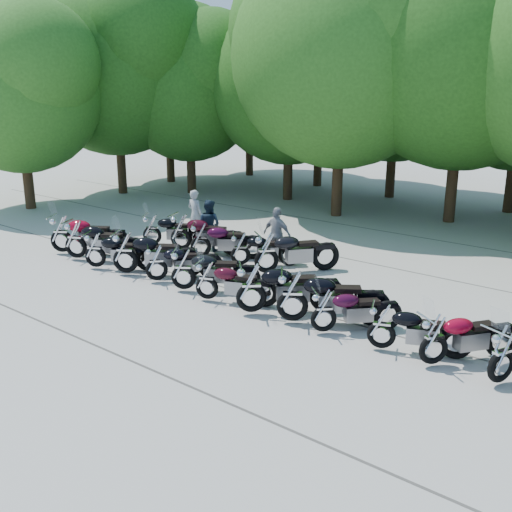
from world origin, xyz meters
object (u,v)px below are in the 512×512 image
Objects in this scene: motorcycle_7 at (251,286)px; rider_2 at (277,235)px; motorcycle_2 at (95,249)px; motorcycle_18 at (267,251)px; motorcycle_11 at (434,338)px; motorcycle_16 at (201,239)px; rider_1 at (209,225)px; motorcycle_4 at (156,262)px; motorcycle_10 at (382,325)px; motorcycle_3 at (125,251)px; motorcycle_5 at (183,268)px; motorcycle_0 at (61,232)px; motorcycle_17 at (241,248)px; rider_0 at (195,214)px; motorcycle_12 at (503,353)px; motorcycle_8 at (293,294)px; motorcycle_1 at (75,238)px; motorcycle_6 at (207,279)px; motorcycle_14 at (152,228)px; motorcycle_9 at (324,309)px; motorcycle_15 at (181,230)px.

rider_2 is at bearing -15.01° from motorcycle_7.
motorcycle_2 is 0.89× the size of motorcycle_18.
motorcycle_18 is (-6.11, 2.52, 0.10)m from motorcycle_11.
motorcycle_16 is 1.05m from rider_1.
motorcycle_7 is 5.96m from rider_1.
motorcycle_4 is 8.07m from motorcycle_11.
motorcycle_10 is at bearing -144.97° from motorcycle_16.
motorcycle_7 is at bearing -145.98° from motorcycle_4.
motorcycle_5 is at bearing -121.56° from motorcycle_3.
motorcycle_0 is 1.19× the size of motorcycle_11.
rider_0 is (-3.43, 1.56, 0.29)m from motorcycle_17.
motorcycle_11 is (4.49, 0.14, -0.11)m from motorcycle_7.
motorcycle_18 is at bearing 3.41° from motorcycle_12.
motorcycle_0 reaches higher than motorcycle_8.
motorcycle_7 is at bearing -125.22° from motorcycle_0.
motorcycle_5 is (1.13, -0.06, 0.05)m from motorcycle_4.
motorcycle_5 is 1.02× the size of motorcycle_16.
motorcycle_1 reaches higher than motorcycle_5.
motorcycle_12 is at bearing -140.56° from motorcycle_16.
motorcycle_16 is at bearing 0.61° from motorcycle_5.
rider_0 reaches higher than motorcycle_6.
motorcycle_17 is 1.13m from motorcycle_18.
rider_0 is (0.40, 1.69, 0.25)m from motorcycle_14.
motorcycle_0 reaches higher than motorcycle_18.
motorcycle_7 is 1.51× the size of rider_1.
motorcycle_0 is at bearing 37.47° from motorcycle_4.
motorcycle_3 is at bearing 55.11° from motorcycle_8.
motorcycle_14 is at bearing 25.72° from motorcycle_9.
motorcycle_15 is at bearing 21.97° from motorcycle_9.
motorcycle_5 is (5.66, -0.06, -0.07)m from motorcycle_0.
rider_0 reaches higher than rider_2.
rider_1 is at bearing -61.01° from motorcycle_1.
motorcycle_2 is 3.87m from rider_1.
motorcycle_11 is 1.04× the size of motorcycle_17.
motorcycle_15 is (-11.09, 2.64, 0.06)m from motorcycle_12.
rider_1 reaches higher than motorcycle_9.
motorcycle_7 reaches higher than motorcycle_15.
motorcycle_1 is at bearing 34.93° from motorcycle_11.
rider_2 reaches higher than motorcycle_15.
motorcycle_7 is 7.55m from rider_0.
rider_2 is (3.10, 1.12, 0.14)m from motorcycle_15.
rider_0 reaches higher than motorcycle_1.
motorcycle_17 is at bearing -111.51° from motorcycle_15.
rider_0 is at bearing -28.07° from motorcycle_2.
motorcycle_12 is (13.87, -0.01, -0.07)m from motorcycle_0.
motorcycle_14 is (0.63, 2.58, -0.08)m from motorcycle_1.
motorcycle_5 reaches higher than motorcycle_11.
motorcycle_17 is (3.21, 2.90, -0.04)m from motorcycle_2.
motorcycle_5 is 1.11× the size of motorcycle_17.
motorcycle_17 is at bearing 149.73° from rider_1.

